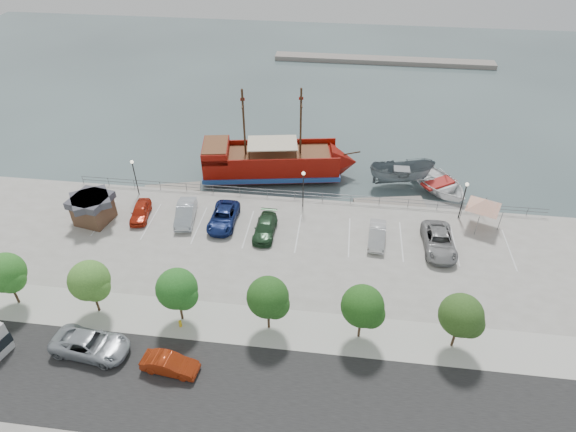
# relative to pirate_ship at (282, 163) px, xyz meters

# --- Properties ---
(ground) EXTENTS (160.00, 160.00, 0.00)m
(ground) POSITION_rel_pirate_ship_xyz_m (3.12, -13.59, -1.93)
(ground) COLOR #3C494B
(street) EXTENTS (100.00, 8.00, 0.04)m
(street) POSITION_rel_pirate_ship_xyz_m (3.12, -29.59, -0.92)
(street) COLOR black
(street) RESTS_ON land_slab
(sidewalk) EXTENTS (100.00, 4.00, 0.05)m
(sidewalk) POSITION_rel_pirate_ship_xyz_m (3.12, -23.59, -0.91)
(sidewalk) COLOR beige
(sidewalk) RESTS_ON land_slab
(seawall_railing) EXTENTS (50.00, 0.06, 1.00)m
(seawall_railing) POSITION_rel_pirate_ship_xyz_m (3.12, -5.79, -0.40)
(seawall_railing) COLOR #585B5F
(seawall_railing) RESTS_ON land_slab
(far_shore) EXTENTS (40.00, 3.00, 0.80)m
(far_shore) POSITION_rel_pirate_ship_xyz_m (13.12, 41.41, -1.53)
(far_shore) COLOR gray
(far_shore) RESTS_ON ground
(pirate_ship) EXTENTS (18.48, 7.77, 11.50)m
(pirate_ship) POSITION_rel_pirate_ship_xyz_m (0.00, 0.00, 0.00)
(pirate_ship) COLOR maroon
(pirate_ship) RESTS_ON ground
(patrol_boat) EXTENTS (7.73, 3.92, 2.86)m
(patrol_boat) POSITION_rel_pirate_ship_xyz_m (13.72, -0.12, -0.50)
(patrol_boat) COLOR slate
(patrol_boat) RESTS_ON ground
(speedboat) EXTENTS (9.30, 9.91, 1.67)m
(speedboat) POSITION_rel_pirate_ship_xyz_m (17.94, -0.74, -1.09)
(speedboat) COLOR white
(speedboat) RESTS_ON ground
(dock_west) EXTENTS (6.57, 3.32, 0.36)m
(dock_west) POSITION_rel_pirate_ship_xyz_m (-12.10, -4.39, -1.74)
(dock_west) COLOR gray
(dock_west) RESTS_ON ground
(dock_mid) EXTENTS (7.89, 3.54, 0.44)m
(dock_mid) POSITION_rel_pirate_ship_xyz_m (12.36, -4.39, -1.71)
(dock_mid) COLOR gray
(dock_mid) RESTS_ON ground
(dock_east) EXTENTS (6.51, 2.61, 0.36)m
(dock_east) POSITION_rel_pirate_ship_xyz_m (18.26, -4.39, -1.74)
(dock_east) COLOR gray
(dock_east) RESTS_ON ground
(shed) EXTENTS (4.10, 4.10, 2.87)m
(shed) POSITION_rel_pirate_ship_xyz_m (-17.46, -12.13, 0.60)
(shed) COLOR brown
(shed) RESTS_ON land_slab
(canopy_tent) EXTENTS (5.55, 5.55, 3.52)m
(canopy_tent) POSITION_rel_pirate_ship_xyz_m (20.94, -7.95, 2.14)
(canopy_tent) COLOR slate
(canopy_tent) RESTS_ON land_slab
(street_van) EXTENTS (6.07, 3.29, 1.62)m
(street_van) POSITION_rel_pirate_ship_xyz_m (-10.59, -27.51, -0.12)
(street_van) COLOR #9EA5AC
(street_van) RESTS_ON street
(street_sedan) EXTENTS (4.27, 1.88, 1.36)m
(street_sedan) POSITION_rel_pirate_ship_xyz_m (-4.26, -28.36, -0.24)
(street_sedan) COLOR #9D2B0E
(street_sedan) RESTS_ON street
(fire_hydrant) EXTENTS (0.24, 0.24, 0.71)m
(fire_hydrant) POSITION_rel_pirate_ship_xyz_m (-4.77, -24.39, -0.54)
(fire_hydrant) COLOR yellow
(fire_hydrant) RESTS_ON sidewalk
(lamp_post_left) EXTENTS (0.36, 0.36, 4.28)m
(lamp_post_left) POSITION_rel_pirate_ship_xyz_m (-14.88, -7.09, 2.01)
(lamp_post_left) COLOR black
(lamp_post_left) RESTS_ON land_slab
(lamp_post_mid) EXTENTS (0.36, 0.36, 4.28)m
(lamp_post_mid) POSITION_rel_pirate_ship_xyz_m (3.12, -7.09, 2.01)
(lamp_post_mid) COLOR black
(lamp_post_mid) RESTS_ON land_slab
(lamp_post_right) EXTENTS (0.36, 0.36, 4.28)m
(lamp_post_right) POSITION_rel_pirate_ship_xyz_m (19.12, -7.09, 2.01)
(lamp_post_right) COLOR black
(lamp_post_right) RESTS_ON land_slab
(tree_a) EXTENTS (3.30, 3.20, 5.00)m
(tree_a) POSITION_rel_pirate_ship_xyz_m (-18.73, -23.66, 2.37)
(tree_a) COLOR #473321
(tree_a) RESTS_ON sidewalk
(tree_b) EXTENTS (3.30, 3.20, 5.00)m
(tree_b) POSITION_rel_pirate_ship_xyz_m (-11.73, -23.66, 2.37)
(tree_b) COLOR #473321
(tree_b) RESTS_ON sidewalk
(tree_c) EXTENTS (3.30, 3.20, 5.00)m
(tree_c) POSITION_rel_pirate_ship_xyz_m (-4.73, -23.66, 2.37)
(tree_c) COLOR #473321
(tree_c) RESTS_ON sidewalk
(tree_d) EXTENTS (3.30, 3.20, 5.00)m
(tree_d) POSITION_rel_pirate_ship_xyz_m (2.27, -23.66, 2.37)
(tree_d) COLOR #473321
(tree_d) RESTS_ON sidewalk
(tree_e) EXTENTS (3.30, 3.20, 5.00)m
(tree_e) POSITION_rel_pirate_ship_xyz_m (9.27, -23.66, 2.37)
(tree_e) COLOR #473321
(tree_e) RESTS_ON sidewalk
(tree_f) EXTENTS (3.30, 3.20, 5.00)m
(tree_f) POSITION_rel_pirate_ship_xyz_m (16.27, -23.66, 2.37)
(tree_f) COLOR #473321
(tree_f) RESTS_ON sidewalk
(parked_car_a) EXTENTS (2.28, 4.35, 1.41)m
(parked_car_a) POSITION_rel_pirate_ship_xyz_m (-13.09, -11.02, -0.22)
(parked_car_a) COLOR red
(parked_car_a) RESTS_ON land_slab
(parked_car_b) EXTENTS (2.44, 5.14, 1.63)m
(parked_car_b) POSITION_rel_pirate_ship_xyz_m (-8.40, -10.82, -0.11)
(parked_car_b) COLOR #ADB5BE
(parked_car_b) RESTS_ON land_slab
(parked_car_c) EXTENTS (2.56, 5.49, 1.52)m
(parked_car_c) POSITION_rel_pirate_ship_xyz_m (-4.46, -10.97, -0.17)
(parked_car_c) COLOR navy
(parked_car_c) RESTS_ON land_slab
(parked_car_d) EXTENTS (2.03, 4.83, 1.39)m
(parked_car_d) POSITION_rel_pirate_ship_xyz_m (-0.06, -12.04, -0.23)
(parked_car_d) COLOR #214327
(parked_car_d) RESTS_ON land_slab
(parked_car_f) EXTENTS (1.83, 4.51, 1.46)m
(parked_car_f) POSITION_rel_pirate_ship_xyz_m (10.71, -11.84, -0.20)
(parked_car_f) COLOR silver
(parked_car_f) RESTS_ON land_slab
(parked_car_g) EXTENTS (2.92, 6.06, 1.66)m
(parked_car_g) POSITION_rel_pirate_ship_xyz_m (16.43, -12.22, -0.09)
(parked_car_g) COLOR gray
(parked_car_g) RESTS_ON land_slab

